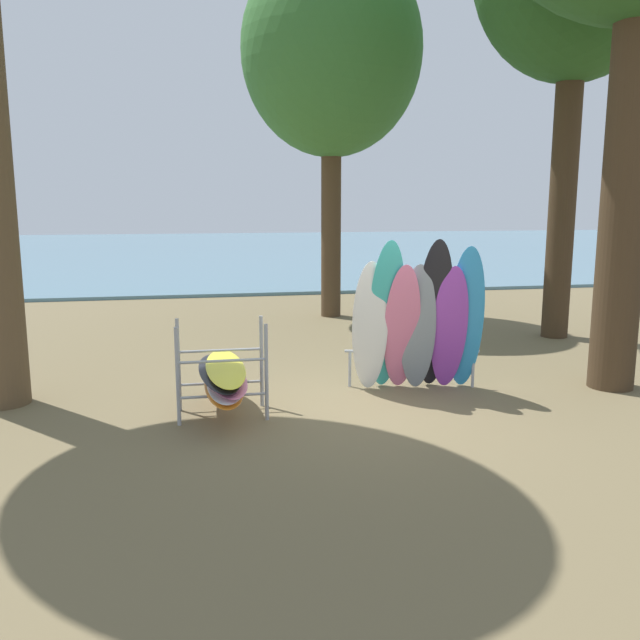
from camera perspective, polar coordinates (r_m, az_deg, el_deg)
name	(u,v)px	position (r m, az deg, el deg)	size (l,w,h in m)	color
ground_plane	(371,408)	(9.13, 4.41, -7.50)	(80.00, 80.00, 0.00)	brown
lake_water	(235,250)	(37.47, -7.30, 5.98)	(80.00, 36.00, 0.10)	slate
tree_far_left_back	(332,52)	(16.30, 0.99, 21.90)	(4.13, 4.13, 8.49)	#4C3823
leaning_board_pile	(418,323)	(9.74, 8.40, -0.27)	(2.01, 0.94, 2.26)	white
board_storage_rack	(224,376)	(8.76, -8.22, -4.78)	(1.15, 2.13, 1.25)	#9EA0A5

